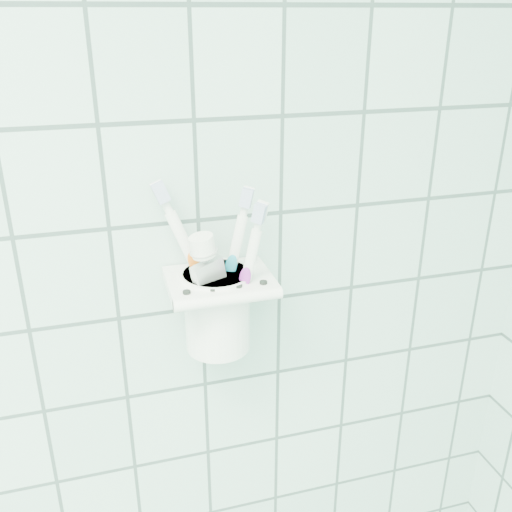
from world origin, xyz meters
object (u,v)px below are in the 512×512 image
at_px(toothbrush_pink, 230,260).
at_px(toothbrush_blue, 213,265).
at_px(holder_bracket, 219,282).
at_px(cup, 217,307).
at_px(toothpaste_tube, 222,281).
at_px(toothbrush_orange, 231,271).

bearing_deg(toothbrush_pink, toothbrush_blue, 143.35).
bearing_deg(toothbrush_pink, holder_bracket, 171.78).
xyz_separation_m(cup, toothbrush_blue, (-0.00, 0.01, 0.05)).
distance_m(toothbrush_pink, toothbrush_blue, 0.02).
bearing_deg(toothbrush_pink, toothpaste_tube, -156.35).
bearing_deg(toothbrush_orange, holder_bracket, -172.53).
bearing_deg(toothbrush_orange, toothbrush_pink, 117.43).
xyz_separation_m(holder_bracket, toothpaste_tube, (0.00, -0.01, 0.00)).
bearing_deg(holder_bracket, toothbrush_pink, -1.71).
distance_m(holder_bracket, toothbrush_blue, 0.02).
bearing_deg(toothbrush_blue, toothpaste_tube, -45.71).
distance_m(holder_bracket, toothbrush_orange, 0.02).
bearing_deg(toothbrush_blue, toothbrush_pink, -3.60).
bearing_deg(toothpaste_tube, toothbrush_blue, 83.30).
bearing_deg(toothbrush_orange, toothpaste_tube, -140.51).
distance_m(holder_bracket, cup, 0.03).
height_order(holder_bracket, toothbrush_blue, toothbrush_blue).
height_order(holder_bracket, toothbrush_orange, toothbrush_orange).
bearing_deg(toothbrush_orange, cup, -178.63).
relative_size(toothbrush_blue, toothbrush_orange, 1.02).
xyz_separation_m(cup, toothbrush_pink, (0.02, -0.00, 0.06)).
relative_size(toothbrush_pink, toothbrush_orange, 1.11).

